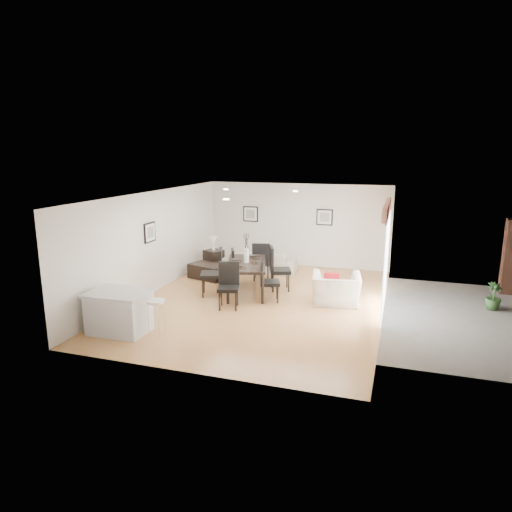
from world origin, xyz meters
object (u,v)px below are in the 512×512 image
(dining_chair_wnear, at_px, (216,270))
(dining_chair_foot, at_px, (261,259))
(dining_chair_wfar, at_px, (229,265))
(dining_chair_head, at_px, (229,282))
(kitchen_island, at_px, (120,311))
(dining_table, at_px, (246,266))
(dining_chair_enear, at_px, (266,278))
(armchair, at_px, (336,289))
(coffee_table, at_px, (208,271))
(sofa, at_px, (260,262))
(side_table, at_px, (214,260))
(bar_stool, at_px, (156,305))
(dining_chair_efar, at_px, (276,266))

(dining_chair_wnear, height_order, dining_chair_foot, dining_chair_wnear)
(dining_chair_wfar, relative_size, dining_chair_foot, 0.91)
(dining_chair_head, distance_m, kitchen_island, 2.69)
(dining_chair_wnear, xyz_separation_m, dining_chair_foot, (0.72, 1.70, -0.06))
(dining_table, height_order, dining_chair_enear, dining_chair_enear)
(armchair, distance_m, dining_chair_head, 2.67)
(dining_chair_wnear, height_order, coffee_table, dining_chair_wnear)
(armchair, relative_size, coffee_table, 1.07)
(sofa, height_order, armchair, armchair)
(dining_chair_wfar, xyz_separation_m, dining_chair_foot, (0.74, 0.70, 0.06))
(dining_chair_wnear, bearing_deg, side_table, -175.59)
(dining_table, height_order, bar_stool, dining_table)
(armchair, bearing_deg, sofa, -50.06)
(side_table, bearing_deg, dining_chair_efar, -29.96)
(dining_chair_enear, height_order, dining_chair_efar, dining_chair_efar)
(dining_chair_efar, xyz_separation_m, dining_chair_head, (-0.73, -1.70, -0.05))
(dining_chair_enear, relative_size, kitchen_island, 0.84)
(dining_chair_enear, xyz_separation_m, coffee_table, (-2.26, 1.49, -0.39))
(armchair, distance_m, dining_chair_wnear, 3.14)
(dining_chair_foot, xyz_separation_m, bar_stool, (-0.79, -4.62, 0.04))
(dining_chair_enear, height_order, dining_chair_foot, dining_chair_foot)
(dining_chair_wfar, height_order, dining_chair_efar, dining_chair_efar)
(dining_chair_enear, bearing_deg, side_table, 27.29)
(dining_table, xyz_separation_m, dining_chair_efar, (0.70, 0.46, -0.07))
(sofa, relative_size, dining_table, 1.02)
(dining_chair_wfar, relative_size, dining_chair_enear, 0.96)
(dining_chair_enear, relative_size, dining_chair_foot, 0.95)
(dining_chair_wfar, xyz_separation_m, coffee_table, (-0.83, 0.42, -0.36))
(sofa, relative_size, dining_chair_enear, 2.09)
(side_table, xyz_separation_m, kitchen_island, (0.11, -5.26, 0.11))
(dining_chair_efar, bearing_deg, coffee_table, 56.82)
(sofa, distance_m, dining_chair_head, 3.42)
(dining_chair_enear, relative_size, side_table, 1.62)
(armchair, distance_m, side_table, 4.65)
(armchair, height_order, dining_chair_foot, dining_chair_foot)
(dining_chair_enear, distance_m, dining_chair_foot, 1.89)
(side_table, bearing_deg, dining_chair_enear, -44.32)
(armchair, height_order, dining_chair_wfar, dining_chair_wfar)
(dining_chair_foot, bearing_deg, sofa, -85.37)
(dining_table, relative_size, dining_chair_efar, 1.82)
(sofa, relative_size, dining_chair_wfar, 2.18)
(dining_chair_wnear, relative_size, dining_chair_efar, 1.03)
(dining_chair_wnear, height_order, dining_chair_enear, dining_chair_wnear)
(dining_table, distance_m, dining_chair_head, 1.24)
(armchair, xyz_separation_m, coffee_table, (-3.96, 1.14, -0.16))
(sofa, height_order, dining_chair_head, dining_chair_head)
(armchair, distance_m, bar_stool, 4.53)
(dining_chair_enear, height_order, bar_stool, dining_chair_enear)
(armchair, xyz_separation_m, side_table, (-4.17, 2.06, -0.05))
(dining_chair_efar, height_order, dining_chair_head, dining_chair_efar)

